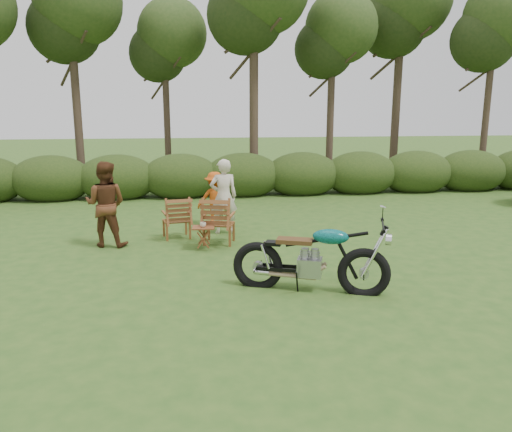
{
  "coord_description": "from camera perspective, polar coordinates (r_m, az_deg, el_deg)",
  "views": [
    {
      "loc": [
        -1.77,
        -7.12,
        2.85
      ],
      "look_at": [
        -0.57,
        1.66,
        0.9
      ],
      "focal_mm": 35.0,
      "sensor_mm": 36.0,
      "label": 1
    }
  ],
  "objects": [
    {
      "name": "adult_a",
      "position": [
        11.51,
        -3.67,
        -1.97
      ],
      "size": [
        0.66,
        0.47,
        1.71
      ],
      "primitive_type": "imported",
      "rotation": [
        0.0,
        0.0,
        3.23
      ],
      "color": "beige",
      "rests_on": "ground"
    },
    {
      "name": "adult_b",
      "position": [
        10.92,
        -16.53,
        -3.25
      ],
      "size": [
        0.98,
        0.84,
        1.77
      ],
      "primitive_type": "imported",
      "rotation": [
        0.0,
        0.0,
        2.93
      ],
      "color": "#522C17",
      "rests_on": "ground"
    },
    {
      "name": "ground",
      "position": [
        7.87,
        5.82,
        -8.89
      ],
      "size": [
        80.0,
        80.0,
        0.0
      ],
      "primitive_type": "plane",
      "color": "#2A4D19",
      "rests_on": "ground"
    },
    {
      "name": "cup",
      "position": [
        10.1,
        -6.08,
        -1.0
      ],
      "size": [
        0.15,
        0.15,
        0.1
      ],
      "primitive_type": "imported",
      "rotation": [
        0.0,
        0.0,
        0.21
      ],
      "color": "beige",
      "rests_on": "side_table"
    },
    {
      "name": "child",
      "position": [
        12.27,
        -4.66,
        -1.07
      ],
      "size": [
        0.88,
        0.53,
        1.32
      ],
      "primitive_type": "imported",
      "rotation": [
        0.0,
        0.0,
        3.09
      ],
      "color": "#BD4A11",
      "rests_on": "ground"
    },
    {
      "name": "motorcycle",
      "position": [
        8.06,
        6.09,
        -8.39
      ],
      "size": [
        2.51,
        1.64,
        1.34
      ],
      "primitive_type": null,
      "rotation": [
        0.0,
        0.0,
        -0.35
      ],
      "color": "#0B948F",
      "rests_on": "ground"
    },
    {
      "name": "lawn_chair_left",
      "position": [
        11.23,
        -9.01,
        -2.46
      ],
      "size": [
        0.75,
        0.75,
        0.93
      ],
      "primitive_type": null,
      "rotation": [
        0.0,
        0.0,
        3.34
      ],
      "color": "brown",
      "rests_on": "ground"
    },
    {
      "name": "tree_line",
      "position": [
        17.04,
        -0.13,
        15.63
      ],
      "size": [
        22.52,
        11.62,
        8.14
      ],
      "color": "#38281E",
      "rests_on": "ground"
    },
    {
      "name": "lawn_chair_right",
      "position": [
        10.68,
        -4.22,
        -3.11
      ],
      "size": [
        0.85,
        0.85,
        1.01
      ],
      "primitive_type": null,
      "rotation": [
        0.0,
        0.0,
        2.88
      ],
      "color": "brown",
      "rests_on": "ground"
    },
    {
      "name": "side_table",
      "position": [
        10.2,
        -6.02,
        -2.52
      ],
      "size": [
        0.49,
        0.42,
        0.47
      ],
      "primitive_type": null,
      "rotation": [
        0.0,
        0.0,
        -0.09
      ],
      "color": "#613018",
      "rests_on": "ground"
    }
  ]
}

